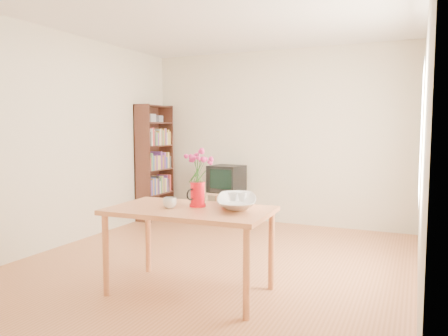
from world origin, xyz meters
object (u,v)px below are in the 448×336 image
at_px(table, 190,218).
at_px(bowl, 237,179).
at_px(pitcher, 198,195).
at_px(mug, 170,203).
at_px(television, 227,178).

distance_m(table, bowl, 0.53).
relative_size(pitcher, bowl, 0.43).
xyz_separation_m(pitcher, mug, (-0.18, -0.17, -0.05)).
xyz_separation_m(table, bowl, (0.33, 0.26, 0.33)).
relative_size(table, television, 2.73).
bearing_deg(television, pitcher, -64.51).
relative_size(pitcher, mug, 1.85).
xyz_separation_m(bowl, television, (-1.20, 2.54, -0.32)).
bearing_deg(bowl, mug, -146.57).
bearing_deg(bowl, television, 115.37).
relative_size(mug, bowl, 0.23).
height_order(pitcher, mug, pitcher).
distance_m(pitcher, television, 2.84).
height_order(mug, television, television).
distance_m(mug, television, 2.95).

